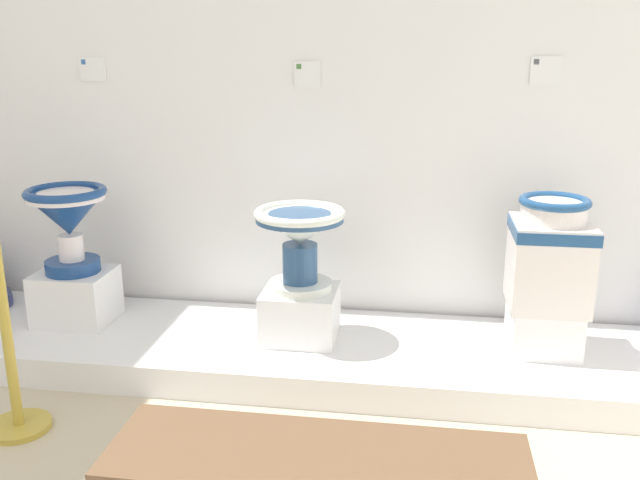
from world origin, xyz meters
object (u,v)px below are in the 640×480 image
at_px(info_placard_first, 92,69).
at_px(plinth_block_rightmost, 300,314).
at_px(antique_toilet_tall_cobalt, 68,215).
at_px(antique_toilet_rightmost, 300,233).
at_px(stanchion_post_near_left, 10,360).
at_px(plinth_block_slender_white, 543,327).
at_px(antique_toilet_slender_white, 550,252).
at_px(info_placard_third, 545,70).
at_px(info_placard_second, 307,74).
at_px(plinth_block_tall_cobalt, 76,296).

bearing_deg(info_placard_first, plinth_block_rightmost, -19.41).
xyz_separation_m(antique_toilet_tall_cobalt, antique_toilet_rightmost, (1.11, -0.03, -0.03)).
distance_m(info_placard_first, stanchion_post_near_left, 1.51).
distance_m(antique_toilet_rightmost, stanchion_post_near_left, 1.27).
relative_size(plinth_block_rightmost, plinth_block_slender_white, 1.01).
xyz_separation_m(antique_toilet_slender_white, info_placard_first, (-2.18, 0.34, 0.74)).
distance_m(plinth_block_rightmost, info_placard_third, 1.55).
height_order(plinth_block_slender_white, info_placard_second, info_placard_second).
relative_size(antique_toilet_tall_cobalt, antique_toilet_slender_white, 0.84).
height_order(antique_toilet_rightmost, info_placard_second, info_placard_second).
relative_size(plinth_block_tall_cobalt, info_placard_first, 2.56).
height_order(antique_toilet_rightmost, antique_toilet_slender_white, antique_toilet_slender_white).
bearing_deg(plinth_block_slender_white, info_placard_third, 95.49).
relative_size(plinth_block_slender_white, antique_toilet_slender_white, 0.68).
xyz_separation_m(antique_toilet_rightmost, info_placard_second, (-0.03, 0.39, 0.67)).
bearing_deg(stanchion_post_near_left, info_placard_second, 48.88).
bearing_deg(info_placard_third, stanchion_post_near_left, -151.65).
distance_m(plinth_block_rightmost, stanchion_post_near_left, 1.22).
height_order(plinth_block_slender_white, info_placard_first, info_placard_first).
height_order(antique_toilet_tall_cobalt, info_placard_third, info_placard_third).
xyz_separation_m(antique_toilet_tall_cobalt, info_placard_second, (1.08, 0.35, 0.64)).
bearing_deg(plinth_block_tall_cobalt, info_placard_first, 88.03).
distance_m(info_placard_first, info_placard_second, 1.07).
height_order(plinth_block_tall_cobalt, info_placard_first, info_placard_first).
distance_m(plinth_block_tall_cobalt, info_placard_first, 1.12).
xyz_separation_m(plinth_block_tall_cobalt, antique_toilet_tall_cobalt, (0.00, 0.00, 0.41)).
bearing_deg(info_placard_third, info_placard_first, -180.00).
distance_m(antique_toilet_slender_white, info_placard_third, 0.82).
xyz_separation_m(info_placard_first, info_placard_third, (2.15, 0.00, 0.01)).
distance_m(plinth_block_slender_white, info_placard_second, 1.58).
bearing_deg(antique_toilet_tall_cobalt, info_placard_second, 18.09).
bearing_deg(antique_toilet_rightmost, info_placard_first, 160.59).
bearing_deg(info_placard_second, plinth_block_rightmost, -85.82).
bearing_deg(plinth_block_rightmost, plinth_block_slender_white, 2.65).
distance_m(info_placard_second, stanchion_post_near_left, 1.78).
height_order(plinth_block_slender_white, antique_toilet_slender_white, antique_toilet_slender_white).
distance_m(antique_toilet_rightmost, info_placard_second, 0.77).
relative_size(plinth_block_tall_cobalt, plinth_block_slender_white, 1.05).
bearing_deg(antique_toilet_rightmost, info_placard_third, 20.26).
height_order(antique_toilet_slender_white, info_placard_third, info_placard_third).
relative_size(plinth_block_tall_cobalt, antique_toilet_slender_white, 0.71).
bearing_deg(info_placard_second, info_placard_first, 180.00).
relative_size(antique_toilet_slender_white, info_placard_first, 3.58).
bearing_deg(info_placard_first, plinth_block_slender_white, -8.79).
relative_size(plinth_block_tall_cobalt, plinth_block_rightmost, 1.04).
bearing_deg(info_placard_second, antique_toilet_slender_white, -16.91).
bearing_deg(antique_toilet_tall_cobalt, antique_toilet_rightmost, -1.73).
bearing_deg(info_placard_second, plinth_block_slender_white, -16.91).
relative_size(antique_toilet_rightmost, info_placard_second, 3.22).
height_order(antique_toilet_rightmost, info_placard_third, info_placard_third).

